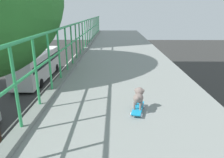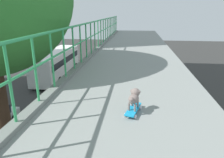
% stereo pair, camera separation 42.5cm
% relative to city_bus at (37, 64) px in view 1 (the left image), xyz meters
% --- Properties ---
extents(city_bus, '(2.72, 10.15, 3.24)m').
position_rel_city_bus_xyz_m(city_bus, '(0.00, 0.00, 0.00)').
color(city_bus, white).
rests_on(city_bus, ground).
extents(toy_skateboard, '(0.29, 0.57, 0.08)m').
position_rel_city_bus_xyz_m(toy_skateboard, '(9.63, -20.60, 4.44)').
color(toy_skateboard, '#1897D2').
rests_on(toy_skateboard, overpass_deck).
extents(small_dog, '(0.23, 0.38, 0.33)m').
position_rel_city_bus_xyz_m(small_dog, '(9.64, -20.57, 4.66)').
color(small_dog, slate).
rests_on(small_dog, toy_skateboard).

